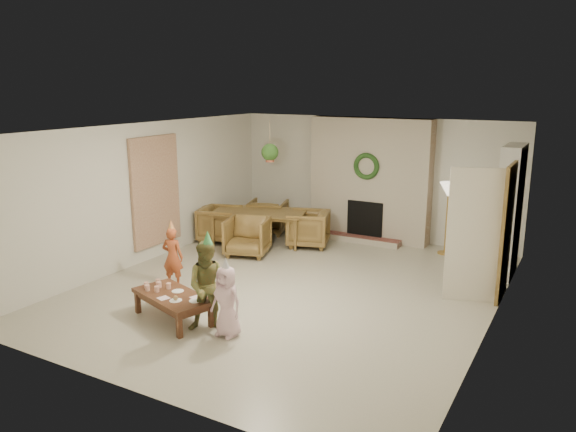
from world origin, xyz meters
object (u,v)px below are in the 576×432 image
Objects in this scene: dining_chair_near at (247,236)px; coffee_table_top at (173,296)px; dining_table at (258,227)px; child_pink at (227,301)px; dining_chair_far at (268,217)px; child_plaid at (209,286)px; child_red at (173,257)px; dining_chair_right at (308,228)px; dining_chair_left at (220,224)px.

coffee_table_top is at bearing -93.54° from dining_chair_near.
dining_table is 4.25m from child_pink.
child_pink reaches higher than dining_chair_far.
child_plaid is 0.32m from child_pink.
child_red is at bearing 78.44° from dining_chair_far.
dining_table is at bearing 90.00° from dining_chair_far.
child_pink is at bearing 97.76° from dining_chair_far.
dining_chair_far is at bearing 90.00° from dining_table.
child_plaid reaches higher than dining_chair_right.
dining_table is at bearing 81.33° from child_plaid.
child_pink reaches higher than coffee_table_top.
dining_chair_near and dining_chair_left have the same top height.
dining_chair_left is at bearing 180.00° from dining_table.
dining_chair_left is 0.65× the size of child_plaid.
dining_chair_left is at bearing 45.00° from dining_chair_far.
coffee_table_top is (1.23, -4.53, -0.02)m from dining_chair_far.
coffee_table_top is at bearing 146.71° from child_plaid.
dining_table is 2.34× the size of dining_chair_far.
dining_chair_right is 4.14m from child_plaid.
dining_chair_near is 0.85× the size of child_pink.
dining_chair_near is 1.00× the size of dining_chair_right.
dining_chair_far is at bearing 80.36° from child_plaid.
child_pink is (1.79, -1.06, -0.02)m from child_red.
child_red is 2.08m from child_pink.
child_plaid is at bearing -163.22° from dining_chair_left.
dining_chair_right is at bearing -90.00° from dining_chair_left.
dining_table is 2.34× the size of dining_chair_near.
dining_chair_near is 3.07m from coffee_table_top.
child_red is 0.79× the size of child_plaid.
child_plaid is (1.63, -3.77, 0.28)m from dining_table.
coffee_table_top is at bearing -176.87° from child_pink.
coffee_table_top is at bearing -92.79° from dining_table.
dining_chair_left reaches higher than coffee_table_top.
dining_chair_right is 0.66× the size of coffee_table_top.
dining_chair_left is at bearing 132.71° from child_pink.
dining_chair_left is 1.83m from dining_chair_right.
child_pink reaches higher than dining_chair_right.
dining_chair_far is at bearing 90.00° from dining_chair_near.
child_plaid is 1.30× the size of child_pink.
child_red is 1.83m from child_plaid.
child_red is (-0.12, -1.96, 0.12)m from dining_chair_near.
dining_chair_near is 0.65× the size of child_plaid.
dining_chair_far is 1.00× the size of dining_chair_left.
dining_chair_near is at bearing -135.00° from dining_chair_left.
child_plaid is (1.38, -2.99, 0.24)m from dining_chair_near.
dining_chair_right is (1.75, 0.55, 0.00)m from dining_chair_left.
dining_chair_far is (-0.49, 1.55, 0.00)m from dining_chair_near.
dining_chair_far is 0.85× the size of child_pink.
dining_chair_far is at bearing -128.66° from dining_chair_right.
dining_table is 3.88m from coffee_table_top.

